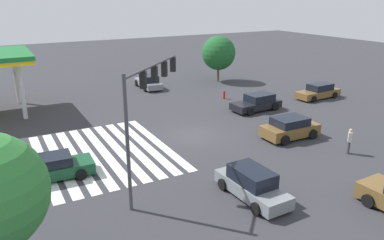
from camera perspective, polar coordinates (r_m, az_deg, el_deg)
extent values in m
plane|color=#333338|center=(27.67, 0.00, -2.37)|extent=(128.81, 128.81, 0.00)
cube|color=silver|center=(24.81, -21.68, -6.30)|extent=(10.56, 0.60, 0.01)
cube|color=silver|center=(24.91, -19.52, -5.94)|extent=(10.56, 0.60, 0.01)
cube|color=silver|center=(25.04, -17.38, -5.58)|extent=(10.56, 0.60, 0.01)
cube|color=silver|center=(25.21, -15.27, -5.21)|extent=(10.56, 0.60, 0.01)
cube|color=silver|center=(25.41, -13.19, -4.84)|extent=(10.56, 0.60, 0.01)
cube|color=silver|center=(25.64, -11.15, -4.47)|extent=(10.56, 0.60, 0.01)
cube|color=silver|center=(25.91, -9.15, -4.11)|extent=(10.56, 0.60, 0.01)
cube|color=silver|center=(26.21, -7.20, -3.74)|extent=(10.56, 0.60, 0.01)
cube|color=silver|center=(26.54, -5.29, -3.38)|extent=(10.56, 0.60, 0.01)
cylinder|color=#47474C|center=(17.34, -9.79, -3.86)|extent=(0.18, 0.18, 6.68)
cylinder|color=#47474C|center=(19.47, -5.92, 8.26)|extent=(4.90, 4.90, 0.12)
cube|color=black|center=(18.33, -7.46, 6.07)|extent=(0.40, 0.40, 0.84)
sphere|color=red|center=(18.48, -7.27, 6.17)|extent=(0.16, 0.16, 0.16)
cube|color=black|center=(19.66, -5.75, 6.97)|extent=(0.40, 0.40, 0.84)
sphere|color=gold|center=(19.81, -5.57, 7.06)|extent=(0.16, 0.16, 0.16)
cube|color=black|center=(21.01, -4.24, 7.76)|extent=(0.40, 0.40, 0.84)
sphere|color=green|center=(21.16, -4.09, 7.83)|extent=(0.16, 0.16, 0.16)
cube|color=black|center=(22.37, -2.92, 8.44)|extent=(0.40, 0.40, 0.84)
sphere|color=red|center=(22.52, -2.78, 8.51)|extent=(0.16, 0.16, 0.16)
cube|color=gray|center=(19.61, 9.11, -10.25)|extent=(4.48, 1.75, 0.65)
cube|color=black|center=(19.33, 9.11, -8.38)|extent=(2.44, 1.54, 0.74)
cylinder|color=black|center=(19.33, 13.68, -11.67)|extent=(0.64, 0.24, 0.63)
cylinder|color=black|center=(18.32, 9.73, -13.18)|extent=(0.64, 0.24, 0.63)
cylinder|color=black|center=(21.12, 8.52, -8.59)|extent=(0.64, 0.24, 0.63)
cylinder|color=black|center=(20.20, 4.71, -9.75)|extent=(0.64, 0.24, 0.63)
cube|color=brown|center=(28.01, 14.69, -1.47)|extent=(2.02, 4.21, 0.77)
cube|color=black|center=(27.75, 14.69, -0.19)|extent=(1.79, 2.44, 0.58)
cylinder|color=black|center=(29.61, 15.25, -0.90)|extent=(0.23, 0.72, 0.72)
cylinder|color=black|center=(28.29, 17.94, -2.07)|extent=(0.23, 0.72, 0.72)
cylinder|color=black|center=(27.98, 11.33, -1.73)|extent=(0.23, 0.72, 0.72)
cylinder|color=black|center=(26.58, 13.99, -3.02)|extent=(0.23, 0.72, 0.72)
cube|color=black|center=(34.09, 9.71, 2.29)|extent=(2.10, 4.70, 0.61)
cube|color=black|center=(34.17, 10.26, 3.41)|extent=(1.80, 2.46, 0.66)
cylinder|color=black|center=(32.54, 8.88, 1.28)|extent=(0.25, 0.72, 0.71)
cylinder|color=black|center=(33.96, 6.80, 2.11)|extent=(0.25, 0.72, 0.71)
cylinder|color=black|center=(34.39, 12.54, 2.00)|extent=(0.25, 0.72, 0.71)
cylinder|color=black|center=(35.74, 10.43, 2.76)|extent=(0.25, 0.72, 0.71)
cube|color=#144728|center=(22.69, -20.41, -7.13)|extent=(2.00, 4.52, 0.64)
cube|color=black|center=(22.45, -20.77, -5.81)|extent=(1.71, 2.28, 0.54)
cylinder|color=black|center=(23.71, -17.30, -6.15)|extent=(0.25, 0.63, 0.62)
cylinder|color=black|center=(22.06, -16.53, -7.97)|extent=(0.25, 0.63, 0.62)
cylinder|color=black|center=(23.56, -23.94, -7.12)|extent=(0.25, 0.63, 0.62)
cylinder|color=black|center=(21.91, -23.69, -9.03)|extent=(0.25, 0.63, 0.62)
cube|color=gray|center=(42.19, -6.69, 5.55)|extent=(4.73, 1.92, 0.62)
cube|color=black|center=(41.75, -6.57, 6.34)|extent=(2.24, 1.65, 0.68)
cylinder|color=black|center=(43.28, -8.46, 5.60)|extent=(0.70, 0.25, 0.70)
cylinder|color=black|center=(43.85, -6.24, 5.86)|extent=(0.70, 0.25, 0.70)
cylinder|color=black|center=(40.61, -7.17, 4.80)|extent=(0.70, 0.25, 0.70)
cylinder|color=black|center=(41.21, -4.82, 5.09)|extent=(0.70, 0.25, 0.70)
cube|color=brown|center=(39.70, 18.63, 3.86)|extent=(1.87, 4.94, 0.64)
cube|color=black|center=(39.72, 18.94, 4.80)|extent=(1.60, 2.50, 0.65)
cylinder|color=black|center=(38.09, 18.08, 3.05)|extent=(0.25, 0.63, 0.62)
cylinder|color=black|center=(39.17, 16.23, 3.64)|extent=(0.25, 0.63, 0.62)
cylinder|color=black|center=(40.38, 20.92, 3.58)|extent=(0.25, 0.63, 0.62)
cylinder|color=black|center=(41.40, 19.09, 4.13)|extent=(0.25, 0.63, 0.62)
cylinder|color=black|center=(20.54, 25.28, -11.06)|extent=(0.67, 0.25, 0.67)
cylinder|color=silver|center=(39.11, -25.21, 5.58)|extent=(0.36, 0.36, 4.59)
cylinder|color=silver|center=(33.85, -24.47, 3.91)|extent=(0.36, 0.36, 4.59)
cylinder|color=#38383D|center=(26.41, 22.76, -3.96)|extent=(0.14, 0.14, 0.84)
cylinder|color=#38383D|center=(26.56, 22.74, -3.84)|extent=(0.14, 0.14, 0.84)
cube|color=beige|center=(26.23, 22.95, -2.38)|extent=(0.41, 0.41, 0.66)
sphere|color=tan|center=(26.09, 23.07, -1.47)|extent=(0.23, 0.23, 0.23)
cylinder|color=brown|center=(45.29, 4.00, 6.97)|extent=(0.26, 0.26, 1.69)
sphere|color=#1E5B28|center=(44.86, 4.07, 10.16)|extent=(3.99, 3.99, 3.99)
cylinder|color=red|center=(37.52, 4.91, 3.74)|extent=(0.22, 0.22, 0.70)
sphere|color=red|center=(37.41, 4.93, 4.35)|extent=(0.20, 0.20, 0.20)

